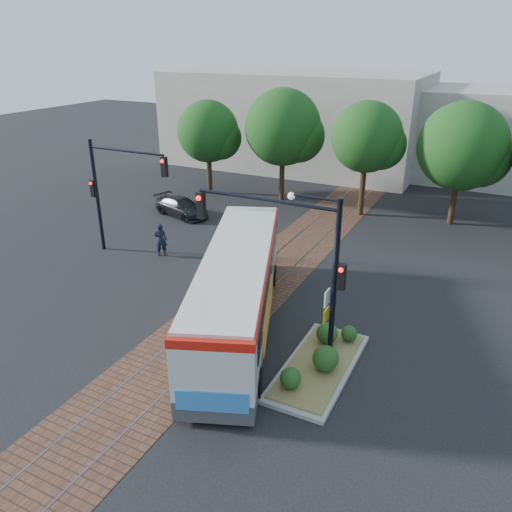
# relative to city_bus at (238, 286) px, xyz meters

# --- Properties ---
(ground) EXTENTS (120.00, 120.00, 0.00)m
(ground) POSITION_rel_city_bus_xyz_m (-0.87, -0.35, -1.76)
(ground) COLOR black
(ground) RESTS_ON ground
(trackbed) EXTENTS (3.60, 40.00, 0.02)m
(trackbed) POSITION_rel_city_bus_xyz_m (-0.87, 3.65, -1.75)
(trackbed) COLOR brown
(trackbed) RESTS_ON ground
(tree_row) EXTENTS (26.40, 5.60, 7.67)m
(tree_row) POSITION_rel_city_bus_xyz_m (0.34, 16.07, 3.09)
(tree_row) COLOR #382314
(tree_row) RESTS_ON ground
(warehouses) EXTENTS (40.00, 13.00, 8.00)m
(warehouses) POSITION_rel_city_bus_xyz_m (-1.40, 28.39, 2.05)
(warehouses) COLOR #ADA899
(warehouses) RESTS_ON ground
(city_bus) EXTENTS (6.61, 11.88, 3.16)m
(city_bus) POSITION_rel_city_bus_xyz_m (0.00, 0.00, 0.00)
(city_bus) COLOR #434346
(city_bus) RESTS_ON ground
(traffic_island) EXTENTS (2.20, 5.20, 1.13)m
(traffic_island) POSITION_rel_city_bus_xyz_m (3.95, -1.25, -1.43)
(traffic_island) COLOR gray
(traffic_island) RESTS_ON ground
(signal_pole_main) EXTENTS (5.49, 0.46, 6.00)m
(signal_pole_main) POSITION_rel_city_bus_xyz_m (2.99, -1.16, 2.40)
(signal_pole_main) COLOR black
(signal_pole_main) RESTS_ON ground
(signal_pole_left) EXTENTS (4.99, 0.34, 6.00)m
(signal_pole_left) POSITION_rel_city_bus_xyz_m (-9.24, 3.64, 2.10)
(signal_pole_left) COLOR black
(signal_pole_left) RESTS_ON ground
(officer) EXTENTS (0.78, 0.71, 1.79)m
(officer) POSITION_rel_city_bus_xyz_m (-6.99, 4.34, -0.87)
(officer) COLOR black
(officer) RESTS_ON ground
(parked_car) EXTENTS (4.38, 2.72, 1.18)m
(parked_car) POSITION_rel_city_bus_xyz_m (-9.74, 10.25, -1.17)
(parked_car) COLOR black
(parked_car) RESTS_ON ground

